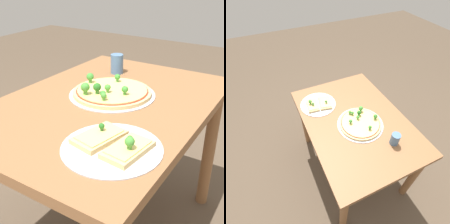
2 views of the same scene
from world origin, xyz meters
TOP-DOWN VIEW (x-y plane):
  - dining_table at (0.00, 0.00)m, footprint 1.06×0.75m
  - pizza_tray_whole at (0.06, 0.01)m, footprint 0.35×0.35m
  - pizza_tray_slice at (-0.27, -0.20)m, footprint 0.30×0.30m
  - drinking_cup at (0.31, 0.14)m, footprint 0.06×0.06m

SIDE VIEW (x-z plane):
  - dining_table at x=0.00m, z-range 0.25..0.96m
  - pizza_tray_slice at x=-0.27m, z-range 0.69..0.75m
  - pizza_tray_whole at x=0.06m, z-range 0.69..0.76m
  - drinking_cup at x=0.31m, z-range 0.71..0.80m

